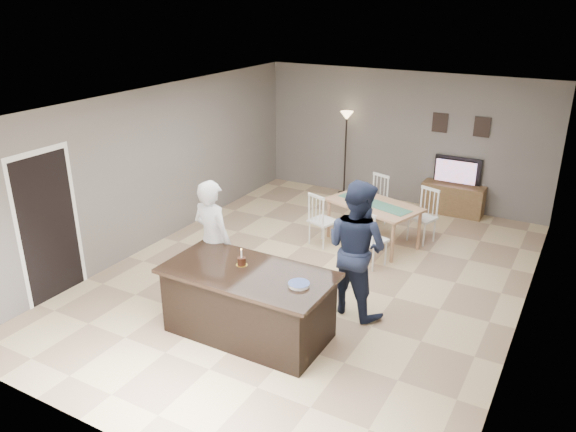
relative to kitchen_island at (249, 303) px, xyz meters
The scene contains 14 objects.
floor 1.86m from the kitchen_island, 90.00° to the left, with size 8.00×8.00×0.00m, color #D1B686.
room_shell 2.18m from the kitchen_island, 90.00° to the left, with size 8.00×8.00×8.00m.
kitchen_island is the anchor object (origin of this frame).
tv_console 5.70m from the kitchen_island, 77.84° to the left, with size 1.20×0.40×0.60m, color brown.
television 5.78m from the kitchen_island, 77.99° to the left, with size 0.91×0.12×0.53m, color black.
tv_screen_glow 5.70m from the kitchen_island, 77.82° to the left, with size 0.78×0.78×0.00m, color orange.
picture_frames 6.03m from the kitchen_island, 78.74° to the left, with size 1.10×0.02×0.38m.
doorway 3.14m from the kitchen_island, behind, with size 0.00×2.10×2.65m.
woman 1.19m from the kitchen_island, 149.42° to the left, with size 0.65×0.43×1.78m, color silver.
man 1.61m from the kitchen_island, 51.65° to the left, with size 0.92×0.72×1.89m, color #192138.
birthday_cake 0.54m from the kitchen_island, 145.65° to the left, with size 0.15×0.15×0.23m.
plate_stack 0.87m from the kitchen_island, ahead, with size 0.26×0.26×0.04m.
dining_table 3.46m from the kitchen_island, 84.39° to the left, with size 1.97×2.15×0.96m.
floor_lamp 5.79m from the kitchen_island, 101.67° to the left, with size 0.27×0.27×1.82m.
Camera 1 is at (3.47, -6.97, 4.11)m, focal length 35.00 mm.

